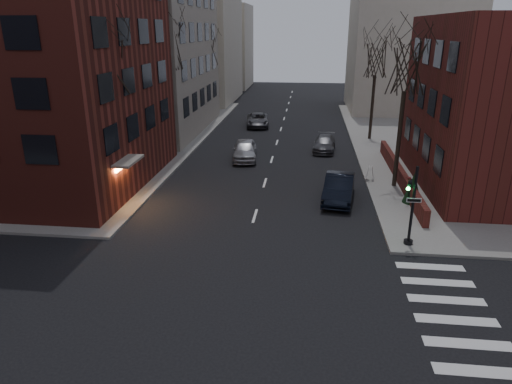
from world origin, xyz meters
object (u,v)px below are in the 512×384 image
tree_left_c (206,49)px  tree_right_a (407,65)px  streetlamp_far (215,81)px  tree_left_a (107,60)px  traffic_signal (411,211)px  streetlamp_near (164,110)px  evergreen_shrub (413,188)px  parked_sedan (339,188)px  sandwich_board (370,173)px  tree_right_b (376,58)px  car_lane_far (258,120)px  car_lane_silver (245,150)px  tree_left_b (168,45)px  car_lane_gray (324,144)px

tree_left_c → tree_right_a: size_ratio=1.00×
streetlamp_far → tree_left_a: bearing=-91.2°
traffic_signal → streetlamp_near: 20.86m
tree_left_c → streetlamp_far: size_ratio=1.55×
evergreen_shrub → parked_sedan: bearing=176.8°
sandwich_board → evergreen_shrub: evergreen_shrub is taller
traffic_signal → tree_right_a: tree_right_a is taller
tree_right_b → evergreen_shrub: tree_right_b is taller
tree_right_b → car_lane_far: bearing=155.8°
traffic_signal → streetlamp_near: (-16.14, 13.01, 2.33)m
car_lane_silver → evergreen_shrub: evergreen_shrub is taller
tree_right_b → evergreen_shrub: (0.53, -17.14, -6.49)m
tree_right_a → tree_right_b: (0.00, 14.00, -0.44)m
tree_left_b → streetlamp_near: tree_left_b is taller
tree_left_a → evergreen_shrub: 19.59m
tree_left_a → streetlamp_far: size_ratio=1.63×
car_lane_gray → streetlamp_far: bearing=136.1°
tree_right_b → tree_left_b: bearing=-161.2°
streetlamp_far → evergreen_shrub: bearing=-57.1°
tree_left_a → parked_sedan: tree_left_a is taller
streetlamp_near → car_lane_gray: 14.09m
car_lane_silver → streetlamp_near: bearing=-169.4°
tree_right_a → tree_right_b: 14.01m
car_lane_silver → sandwich_board: 10.64m
streetlamp_near → evergreen_shrub: streetlamp_near is taller
parked_sedan → car_lane_gray: bearing=100.0°
traffic_signal → car_lane_far: traffic_signal is taller
car_lane_silver → sandwich_board: bearing=-32.9°
tree_left_c → tree_right_a: 28.17m
tree_left_b → car_lane_gray: bearing=5.7°
streetlamp_near → evergreen_shrub: bearing=-22.2°
tree_left_b → tree_right_b: size_ratio=1.18×
tree_right_a → streetlamp_near: 17.87m
tree_right_a → tree_left_c: bearing=128.7°
car_lane_silver → car_lane_far: 13.34m
tree_left_a → car_lane_silver: tree_left_a is taller
car_lane_gray → car_lane_far: (-6.99, 9.83, 0.06)m
tree_left_c → tree_right_a: same height
tree_right_a → streetlamp_near: tree_right_a is taller
traffic_signal → tree_left_a: 18.66m
car_lane_gray → car_lane_far: 12.06m
tree_right_b → traffic_signal: bearing=-92.1°
tree_left_b → car_lane_silver: (6.59, -2.19, -8.10)m
tree_left_a → sandwich_board: 18.60m
traffic_signal → tree_left_b: bearing=134.5°
car_lane_silver → streetlamp_far: bearing=102.0°
streetlamp_far → car_lane_far: size_ratio=1.24×
streetlamp_far → sandwich_board: streetlamp_far is taller
tree_left_a → parked_sedan: size_ratio=2.07×
car_lane_silver → car_lane_gray: car_lane_silver is taller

